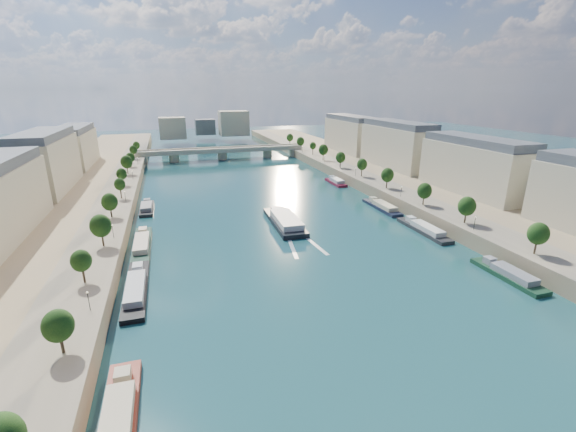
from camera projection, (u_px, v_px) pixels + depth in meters
ground at (265, 210)px, 155.05m from camera, size 700.00×700.00×0.00m
quay_left at (64, 221)px, 134.04m from camera, size 44.00×520.00×5.00m
quay_right at (419, 190)px, 174.48m from camera, size 44.00×520.00×5.00m
pave_left at (110, 210)px, 137.45m from camera, size 14.00×520.00×0.10m
pave_right at (390, 187)px, 169.47m from camera, size 14.00×520.00×0.10m
trees_left at (115, 194)px, 138.12m from camera, size 4.80×268.80×8.26m
trees_right at (376, 171)px, 176.26m from camera, size 4.80×268.80×8.26m
lamps_left at (120, 210)px, 128.79m from camera, size 0.36×200.36×4.28m
lamps_right at (376, 179)px, 171.88m from camera, size 0.36×200.36×4.28m
buildings_left at (24, 177)px, 136.88m from camera, size 16.00×226.00×23.20m
buildings_right at (430, 154)px, 184.62m from camera, size 16.00×226.00×23.20m
skyline at (210, 125)px, 350.38m from camera, size 79.00×42.00×22.00m
bridge at (222, 152)px, 263.70m from camera, size 112.00×12.00×8.15m
tour_barge at (285, 221)px, 137.72m from camera, size 9.91×31.38×4.22m
wake at (300, 241)px, 123.13m from camera, size 10.76×26.00×0.04m
moored_barges_left at (136, 291)px, 90.79m from camera, size 5.00×155.96×3.60m
moored_barges_right at (434, 235)px, 125.60m from camera, size 5.00×168.17×3.60m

